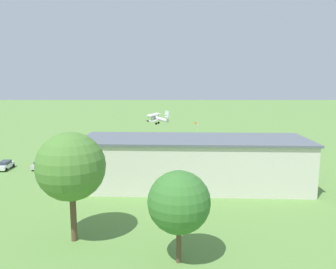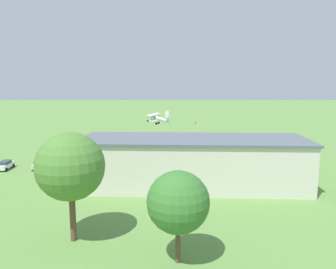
{
  "view_description": "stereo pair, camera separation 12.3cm",
  "coord_description": "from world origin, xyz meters",
  "px_view_note": "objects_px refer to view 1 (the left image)",
  "views": [
    {
      "loc": [
        3.36,
        87.67,
        16.32
      ],
      "look_at": [
        3.26,
        12.43,
        4.03
      ],
      "focal_mm": 35.03,
      "sensor_mm": 36.0,
      "label": 1
    },
    {
      "loc": [
        3.23,
        87.67,
        16.32
      ],
      "look_at": [
        3.26,
        12.43,
        4.03
      ],
      "focal_mm": 35.03,
      "sensor_mm": 36.0,
      "label": 2
    }
  ],
  "objects_px": {
    "hangar": "(194,162)",
    "tree_behind_hangar_left": "(179,202)",
    "person_near_hangar_door": "(110,162)",
    "tree_at_field_edge": "(71,167)",
    "car_grey": "(78,166)",
    "biplane": "(157,118)",
    "windsock": "(196,124)",
    "car_silver": "(41,164)",
    "person_watching_takeoff": "(244,159)",
    "car_white": "(5,165)"
  },
  "relations": [
    {
      "from": "car_silver",
      "to": "car_grey",
      "type": "bearing_deg",
      "value": 169.71
    },
    {
      "from": "biplane",
      "to": "windsock",
      "type": "relative_size",
      "value": 1.4
    },
    {
      "from": "biplane",
      "to": "tree_behind_hangar_left",
      "type": "distance_m",
      "value": 63.19
    },
    {
      "from": "person_near_hangar_door",
      "to": "person_watching_takeoff",
      "type": "bearing_deg",
      "value": -174.62
    },
    {
      "from": "hangar",
      "to": "person_watching_takeoff",
      "type": "distance_m",
      "value": 18.85
    },
    {
      "from": "hangar",
      "to": "car_grey",
      "type": "distance_m",
      "value": 22.67
    },
    {
      "from": "person_near_hangar_door",
      "to": "windsock",
      "type": "height_order",
      "value": "windsock"
    },
    {
      "from": "car_silver",
      "to": "biplane",
      "type": "bearing_deg",
      "value": -124.4
    },
    {
      "from": "tree_at_field_edge",
      "to": "person_watching_takeoff",
      "type": "bearing_deg",
      "value": -127.75
    },
    {
      "from": "biplane",
      "to": "tree_at_field_edge",
      "type": "bearing_deg",
      "value": 83.4
    },
    {
      "from": "person_watching_takeoff",
      "to": "hangar",
      "type": "bearing_deg",
      "value": 52.18
    },
    {
      "from": "person_watching_takeoff",
      "to": "windsock",
      "type": "distance_m",
      "value": 21.76
    },
    {
      "from": "car_white",
      "to": "person_watching_takeoff",
      "type": "relative_size",
      "value": 2.72
    },
    {
      "from": "car_grey",
      "to": "tree_at_field_edge",
      "type": "height_order",
      "value": "tree_at_field_edge"
    },
    {
      "from": "car_grey",
      "to": "car_silver",
      "type": "xyz_separation_m",
      "value": [
        7.38,
        -1.34,
        0.01
      ]
    },
    {
      "from": "car_grey",
      "to": "windsock",
      "type": "height_order",
      "value": "windsock"
    },
    {
      "from": "hangar",
      "to": "person_near_hangar_door",
      "type": "bearing_deg",
      "value": -38.64
    },
    {
      "from": "person_near_hangar_door",
      "to": "tree_at_field_edge",
      "type": "relative_size",
      "value": 0.14
    },
    {
      "from": "hangar",
      "to": "car_white",
      "type": "bearing_deg",
      "value": -16.07
    },
    {
      "from": "car_white",
      "to": "windsock",
      "type": "relative_size",
      "value": 0.75
    },
    {
      "from": "hangar",
      "to": "tree_at_field_edge",
      "type": "distance_m",
      "value": 22.8
    },
    {
      "from": "car_silver",
      "to": "tree_behind_hangar_left",
      "type": "relative_size",
      "value": 0.55
    },
    {
      "from": "person_watching_takeoff",
      "to": "tree_behind_hangar_left",
      "type": "height_order",
      "value": "tree_behind_hangar_left"
    },
    {
      "from": "car_silver",
      "to": "car_white",
      "type": "height_order",
      "value": "car_white"
    },
    {
      "from": "car_grey",
      "to": "tree_at_field_edge",
      "type": "bearing_deg",
      "value": 104.21
    },
    {
      "from": "hangar",
      "to": "biplane",
      "type": "relative_size",
      "value": 4.17
    },
    {
      "from": "tree_behind_hangar_left",
      "to": "car_silver",
      "type": "bearing_deg",
      "value": -52.48
    },
    {
      "from": "car_grey",
      "to": "windsock",
      "type": "relative_size",
      "value": 0.74
    },
    {
      "from": "biplane",
      "to": "person_watching_takeoff",
      "type": "relative_size",
      "value": 5.09
    },
    {
      "from": "car_grey",
      "to": "tree_at_field_edge",
      "type": "distance_m",
      "value": 28.61
    },
    {
      "from": "car_silver",
      "to": "person_watching_takeoff",
      "type": "bearing_deg",
      "value": -173.86
    },
    {
      "from": "tree_behind_hangar_left",
      "to": "biplane",
      "type": "bearing_deg",
      "value": -86.49
    },
    {
      "from": "person_watching_takeoff",
      "to": "windsock",
      "type": "bearing_deg",
      "value": -67.48
    },
    {
      "from": "car_silver",
      "to": "tree_behind_hangar_left",
      "type": "distance_m",
      "value": 41.13
    },
    {
      "from": "car_silver",
      "to": "windsock",
      "type": "height_order",
      "value": "windsock"
    },
    {
      "from": "car_grey",
      "to": "person_watching_takeoff",
      "type": "bearing_deg",
      "value": -170.11
    },
    {
      "from": "hangar",
      "to": "tree_behind_hangar_left",
      "type": "distance_m",
      "value": 22.21
    },
    {
      "from": "car_white",
      "to": "tree_behind_hangar_left",
      "type": "xyz_separation_m",
      "value": [
        -31.42,
        31.85,
        4.89
      ]
    },
    {
      "from": "biplane",
      "to": "person_near_hangar_door",
      "type": "distance_m",
      "value": 30.61
    },
    {
      "from": "car_grey",
      "to": "car_white",
      "type": "xyz_separation_m",
      "value": [
        13.93,
        -0.8,
        0.02
      ]
    },
    {
      "from": "biplane",
      "to": "tree_at_field_edge",
      "type": "xyz_separation_m",
      "value": [
        6.81,
        58.9,
        1.69
      ]
    },
    {
      "from": "person_watching_takeoff",
      "to": "biplane",
      "type": "bearing_deg",
      "value": -55.29
    },
    {
      "from": "person_near_hangar_door",
      "to": "tree_behind_hangar_left",
      "type": "xyz_separation_m",
      "value": [
        -12.2,
        34.11,
        4.96
      ]
    },
    {
      "from": "tree_at_field_edge",
      "to": "person_near_hangar_door",
      "type": "bearing_deg",
      "value": -87.09
    },
    {
      "from": "car_silver",
      "to": "windsock",
      "type": "xyz_separation_m",
      "value": [
        -31.16,
        -23.91,
        4.46
      ]
    },
    {
      "from": "hangar",
      "to": "person_watching_takeoff",
      "type": "xyz_separation_m",
      "value": [
        -11.41,
        -14.7,
        -3.03
      ]
    },
    {
      "from": "tree_at_field_edge",
      "to": "windsock",
      "type": "bearing_deg",
      "value": -108.03
    },
    {
      "from": "car_silver",
      "to": "person_near_hangar_door",
      "type": "height_order",
      "value": "car_silver"
    },
    {
      "from": "biplane",
      "to": "person_near_hangar_door",
      "type": "relative_size",
      "value": 5.48
    },
    {
      "from": "hangar",
      "to": "tree_at_field_edge",
      "type": "bearing_deg",
      "value": 52.3
    }
  ]
}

